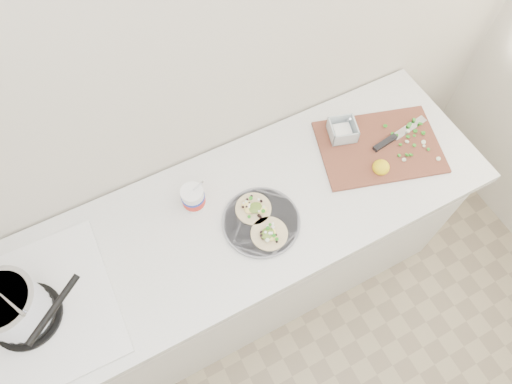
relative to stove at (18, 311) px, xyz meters
name	(u,v)px	position (x,y,z in m)	size (l,w,h in m)	color
counter	(204,272)	(0.62, 0.03, -0.54)	(2.44, 0.66, 0.90)	silver
stove	(18,311)	(0.00, 0.00, 0.00)	(0.59, 0.55, 0.28)	silver
taco_plate	(261,221)	(0.88, -0.05, -0.07)	(0.30, 0.30, 0.04)	slate
tub	(194,197)	(0.69, 0.14, -0.03)	(0.09, 0.09, 0.20)	white
cutboard	(377,143)	(1.48, 0.04, -0.07)	(0.58, 0.48, 0.08)	brown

